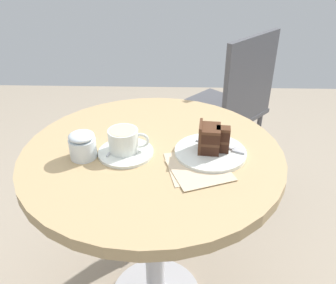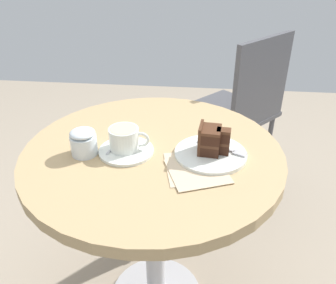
{
  "view_description": "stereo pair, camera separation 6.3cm",
  "coord_description": "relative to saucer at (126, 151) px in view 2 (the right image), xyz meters",
  "views": [
    {
      "loc": [
        0.07,
        -0.89,
        1.24
      ],
      "look_at": [
        0.05,
        -0.02,
        0.72
      ],
      "focal_mm": 38.0,
      "sensor_mm": 36.0,
      "label": 1
    },
    {
      "loc": [
        0.14,
        -0.89,
        1.24
      ],
      "look_at": [
        0.05,
        -0.02,
        0.72
      ],
      "focal_mm": 38.0,
      "sensor_mm": 36.0,
      "label": 2
    }
  ],
  "objects": [
    {
      "name": "cafe_table",
      "position": [
        0.07,
        0.02,
        -0.12
      ],
      "size": [
        0.77,
        0.77,
        0.68
      ],
      "color": "tan",
      "rests_on": "ground"
    },
    {
      "name": "saucer",
      "position": [
        0.0,
        0.0,
        0.0
      ],
      "size": [
        0.16,
        0.16,
        0.01
      ],
      "color": "silver",
      "rests_on": "cafe_table"
    },
    {
      "name": "coffee_cup",
      "position": [
        -0.0,
        0.01,
        0.04
      ],
      "size": [
        0.12,
        0.09,
        0.07
      ],
      "color": "silver",
      "rests_on": "saucer"
    },
    {
      "name": "teaspoon",
      "position": [
        -0.03,
        0.03,
        0.01
      ],
      "size": [
        0.04,
        0.11,
        0.0
      ],
      "rotation": [
        0.0,
        0.0,
        1.29
      ],
      "color": "#B7B7BC",
      "rests_on": "saucer"
    },
    {
      "name": "cake_plate",
      "position": [
        0.25,
        0.01,
        0.0
      ],
      "size": [
        0.21,
        0.21,
        0.01
      ],
      "color": "silver",
      "rests_on": "cafe_table"
    },
    {
      "name": "cake_slice",
      "position": [
        0.25,
        0.01,
        0.05
      ],
      "size": [
        0.09,
        0.07,
        0.08
      ],
      "rotation": [
        0.0,
        0.0,
        6.18
      ],
      "color": "#381E14",
      "rests_on": "cake_plate"
    },
    {
      "name": "fork",
      "position": [
        0.29,
        0.02,
        0.01
      ],
      "size": [
        0.14,
        0.08,
        0.0
      ],
      "rotation": [
        0.0,
        0.0,
        5.84
      ],
      "color": "#B7B7BC",
      "rests_on": "cake_plate"
    },
    {
      "name": "napkin",
      "position": [
        0.21,
        -0.07,
        -0.0
      ],
      "size": [
        0.2,
        0.21,
        0.0
      ],
      "rotation": [
        0.0,
        0.0,
        4.94
      ],
      "color": "beige",
      "rests_on": "cafe_table"
    },
    {
      "name": "cafe_chair",
      "position": [
        0.4,
        0.69,
        -0.16
      ],
      "size": [
        0.54,
        0.54,
        0.87
      ],
      "rotation": [
        0.0,
        0.0,
        3.96
      ],
      "color": "#4C4C51",
      "rests_on": "ground"
    },
    {
      "name": "sugar_pot",
      "position": [
        -0.12,
        -0.02,
        0.04
      ],
      "size": [
        0.08,
        0.08,
        0.08
      ],
      "color": "silver",
      "rests_on": "cafe_table"
    }
  ]
}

